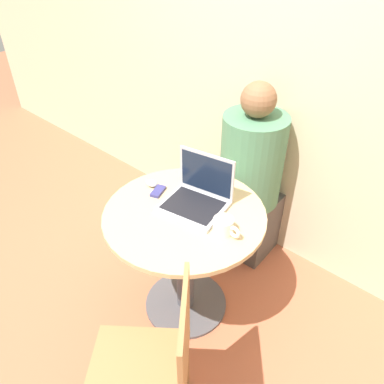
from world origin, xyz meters
TOP-DOWN VIEW (x-y plane):
  - ground_plane at (0.00, 0.00)m, footprint 12.00×12.00m
  - back_wall at (0.00, 0.84)m, footprint 7.00×0.05m
  - round_table at (0.00, 0.00)m, footprint 0.81×0.81m
  - laptop at (0.00, 0.09)m, footprint 0.35×0.31m
  - cell_phone at (-0.22, 0.03)m, footprint 0.08×0.11m
  - computer_mouse at (-0.29, 0.05)m, footprint 0.07×0.05m
  - coffee_cup at (0.24, 0.01)m, footprint 0.14×0.09m
  - chair_empty at (0.35, -0.56)m, footprint 0.56×0.56m
  - person_seated at (-0.03, 0.70)m, footprint 0.39×0.60m

SIDE VIEW (x-z plane):
  - ground_plane at x=0.00m, z-range 0.00..0.00m
  - chair_empty at x=0.35m, z-range 0.01..0.89m
  - person_seated at x=-0.03m, z-range -0.11..1.10m
  - round_table at x=0.00m, z-range 0.14..0.86m
  - cell_phone at x=-0.22m, z-range 0.72..0.73m
  - computer_mouse at x=-0.29m, z-range 0.72..0.75m
  - coffee_cup at x=0.24m, z-range 0.72..0.80m
  - laptop at x=0.00m, z-range 0.64..0.90m
  - back_wall at x=0.00m, z-range 0.00..2.60m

